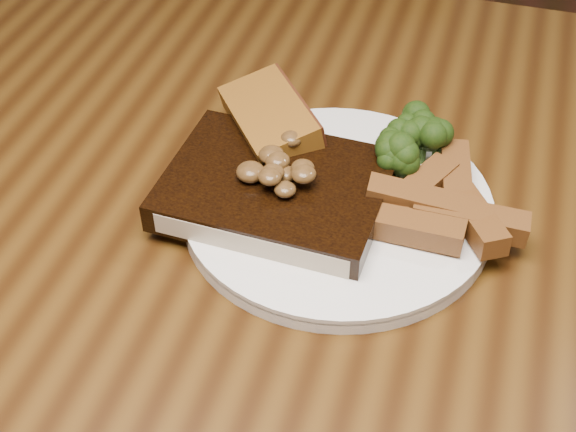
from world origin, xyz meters
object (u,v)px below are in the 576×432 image
Objects in this scene: steak at (276,189)px; garlic_bread at (270,135)px; chair_far at (299,129)px; plate at (337,208)px; potato_wedges at (405,212)px; dining_table at (296,308)px.

steak is 0.08m from garlic_bread.
steak is (0.12, -0.52, 0.34)m from chair_far.
potato_wedges is (0.06, -0.01, 0.02)m from plate.
dining_table is at bearing -9.50° from garlic_bread.
garlic_bread is 0.90× the size of potato_wedges.
potato_wedges is at bearing 25.53° from garlic_bread.
potato_wedges is (0.11, 0.01, -0.00)m from steak.
chair_far reaches higher than garlic_bread.
plate is (0.03, 0.04, 0.10)m from dining_table.
chair_far is 4.40× the size of steak.
potato_wedges is (0.14, -0.07, 0.00)m from garlic_bread.
garlic_bread is (0.10, -0.44, 0.34)m from chair_far.
steak is at bearing 86.36° from chair_far.
chair_far is at bearing 105.75° from steak.
dining_table is at bearing -41.30° from steak.
potato_wedges is (0.08, 0.03, 0.12)m from dining_table.
plate is 2.45× the size of garlic_bread.
garlic_bread is at bearing 154.05° from potato_wedges.
steak reaches higher than plate.
chair_far reaches higher than potato_wedges.
steak is (-0.03, 0.02, 0.12)m from dining_table.
chair_far is at bearing 105.40° from dining_table.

